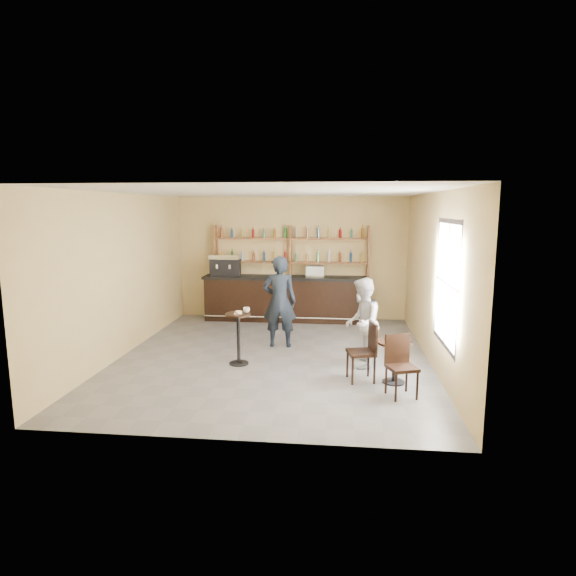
# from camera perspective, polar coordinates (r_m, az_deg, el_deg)

# --- Properties ---
(floor) EXTENTS (7.00, 7.00, 0.00)m
(floor) POSITION_cam_1_polar(r_m,az_deg,el_deg) (9.62, -1.71, -8.13)
(floor) COLOR slate
(floor) RESTS_ON ground
(ceiling) EXTENTS (7.00, 7.00, 0.00)m
(ceiling) POSITION_cam_1_polar(r_m,az_deg,el_deg) (9.17, -1.81, 11.29)
(ceiling) COLOR white
(ceiling) RESTS_ON wall_back
(wall_back) EXTENTS (7.00, 0.00, 7.00)m
(wall_back) POSITION_cam_1_polar(r_m,az_deg,el_deg) (12.71, 0.39, 3.57)
(wall_back) COLOR tan
(wall_back) RESTS_ON floor
(wall_front) EXTENTS (7.00, 0.00, 7.00)m
(wall_front) POSITION_cam_1_polar(r_m,az_deg,el_deg) (5.87, -6.42, -3.47)
(wall_front) COLOR tan
(wall_front) RESTS_ON floor
(wall_left) EXTENTS (0.00, 7.00, 7.00)m
(wall_left) POSITION_cam_1_polar(r_m,az_deg,el_deg) (10.11, -18.85, 1.53)
(wall_left) COLOR tan
(wall_left) RESTS_ON floor
(wall_right) EXTENTS (0.00, 7.00, 7.00)m
(wall_right) POSITION_cam_1_polar(r_m,az_deg,el_deg) (9.34, 16.80, 1.02)
(wall_right) COLOR tan
(wall_right) RESTS_ON floor
(window_pane) EXTENTS (0.00, 2.00, 2.00)m
(window_pane) POSITION_cam_1_polar(r_m,az_deg,el_deg) (8.16, 18.33, 0.48)
(window_pane) COLOR white
(window_pane) RESTS_ON wall_right
(window_frame) EXTENTS (0.04, 1.70, 2.10)m
(window_frame) POSITION_cam_1_polar(r_m,az_deg,el_deg) (8.16, 18.28, 0.48)
(window_frame) COLOR black
(window_frame) RESTS_ON wall_right
(shelf_unit) EXTENTS (4.00, 0.26, 1.40)m
(shelf_unit) POSITION_cam_1_polar(r_m,az_deg,el_deg) (12.56, 0.34, 4.46)
(shelf_unit) COLOR brown
(shelf_unit) RESTS_ON wall_back
(liquor_bottles) EXTENTS (3.68, 0.10, 1.00)m
(liquor_bottles) POSITION_cam_1_polar(r_m,az_deg,el_deg) (12.55, 0.34, 5.23)
(liquor_bottles) COLOR #8C5919
(liquor_bottles) RESTS_ON shelf_unit
(bar_counter) EXTENTS (4.28, 0.84, 1.16)m
(bar_counter) POSITION_cam_1_polar(r_m,az_deg,el_deg) (12.53, -0.24, -1.24)
(bar_counter) COLOR black
(bar_counter) RESTS_ON floor
(espresso_machine) EXTENTS (0.82, 0.58, 0.55)m
(espresso_machine) POSITION_cam_1_polar(r_m,az_deg,el_deg) (12.67, -7.42, 2.71)
(espresso_machine) COLOR black
(espresso_machine) RESTS_ON bar_counter
(pastry_case) EXTENTS (0.49, 0.40, 0.28)m
(pastry_case) POSITION_cam_1_polar(r_m,az_deg,el_deg) (12.35, 3.23, 1.98)
(pastry_case) COLOR silver
(pastry_case) RESTS_ON bar_counter
(pedestal_table) EXTENTS (0.48, 0.48, 0.97)m
(pedestal_table) POSITION_cam_1_polar(r_m,az_deg,el_deg) (9.10, -5.89, -6.02)
(pedestal_table) COLOR black
(pedestal_table) RESTS_ON floor
(napkin) EXTENTS (0.16, 0.16, 0.00)m
(napkin) POSITION_cam_1_polar(r_m,az_deg,el_deg) (8.98, -5.94, -3.01)
(napkin) COLOR white
(napkin) RESTS_ON pedestal_table
(donut) EXTENTS (0.14, 0.14, 0.05)m
(donut) POSITION_cam_1_polar(r_m,az_deg,el_deg) (8.96, -5.89, -2.86)
(donut) COLOR #BE8045
(donut) RESTS_ON napkin
(cup_pedestal) EXTENTS (0.16, 0.16, 0.10)m
(cup_pedestal) POSITION_cam_1_polar(r_m,az_deg,el_deg) (9.04, -4.94, -2.61)
(cup_pedestal) COLOR white
(cup_pedestal) RESTS_ON pedestal_table
(man_main) EXTENTS (0.72, 0.49, 1.93)m
(man_main) POSITION_cam_1_polar(r_m,az_deg,el_deg) (10.10, -1.01, -1.62)
(man_main) COLOR black
(man_main) RESTS_ON floor
(cafe_table) EXTENTS (0.72, 0.72, 0.71)m
(cafe_table) POSITION_cam_1_polar(r_m,az_deg,el_deg) (8.33, 12.47, -8.60)
(cafe_table) COLOR black
(cafe_table) RESTS_ON floor
(cup_cafe) EXTENTS (0.11, 0.11, 0.08)m
(cup_cafe) POSITION_cam_1_polar(r_m,az_deg,el_deg) (8.22, 12.91, -5.96)
(cup_cafe) COLOR white
(cup_cafe) RESTS_ON cafe_table
(chair_west) EXTENTS (0.52, 0.52, 1.01)m
(chair_west) POSITION_cam_1_polar(r_m,az_deg,el_deg) (8.29, 8.65, -7.48)
(chair_west) COLOR black
(chair_west) RESTS_ON floor
(chair_south) EXTENTS (0.53, 0.53, 0.96)m
(chair_south) POSITION_cam_1_polar(r_m,az_deg,el_deg) (7.73, 13.36, -9.10)
(chair_south) COLOR black
(chair_south) RESTS_ON floor
(patron_second) EXTENTS (0.74, 0.89, 1.66)m
(patron_second) POSITION_cam_1_polar(r_m,az_deg,el_deg) (8.92, 8.77, -4.11)
(patron_second) COLOR #A7A7AC
(patron_second) RESTS_ON floor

